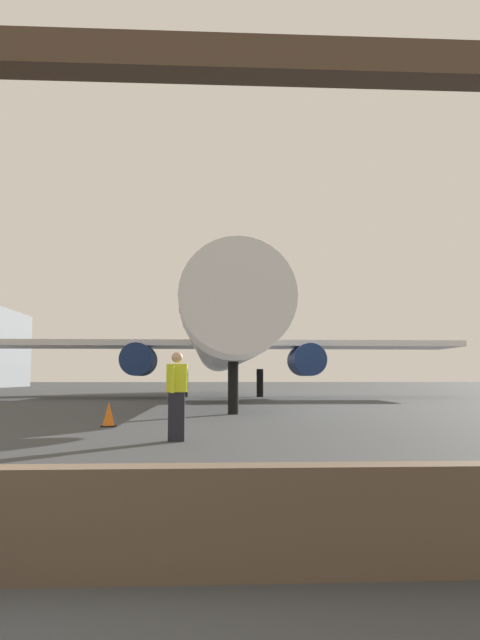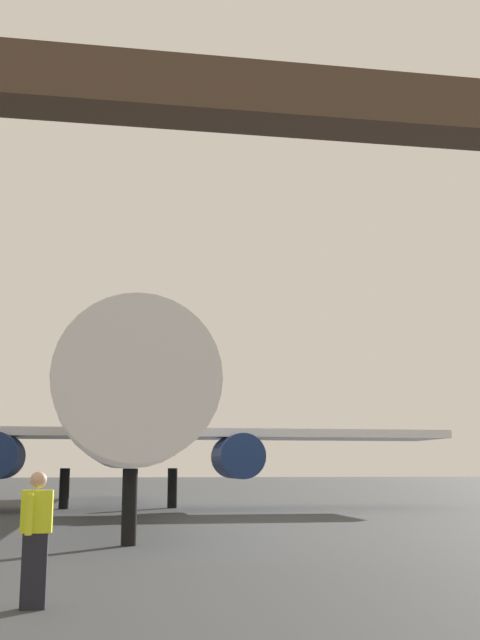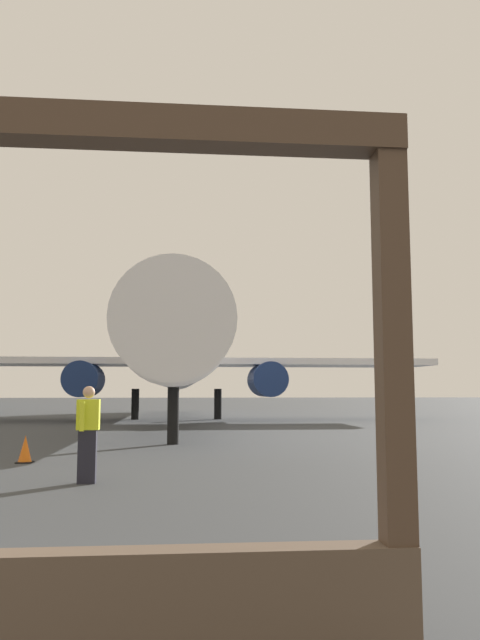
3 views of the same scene
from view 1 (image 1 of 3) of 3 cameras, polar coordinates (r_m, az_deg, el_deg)
The scene contains 4 objects.
ground_plane at distance 43.76m, azimuth -5.62°, elevation -7.30°, with size 220.00×220.00×0.00m, color #383A3D.
airplane at distance 34.45m, azimuth -1.66°, elevation -1.85°, with size 29.15×36.93×10.37m.
ground_crew_worker at distance 11.44m, azimuth -6.28°, elevation -7.36°, with size 0.40×0.54×1.74m.
traffic_cone at distance 15.09m, azimuth -12.88°, elevation -9.14°, with size 0.36×0.36×0.63m.
Camera 1 is at (1.99, -3.70, 1.24)m, focal length 32.30 mm.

